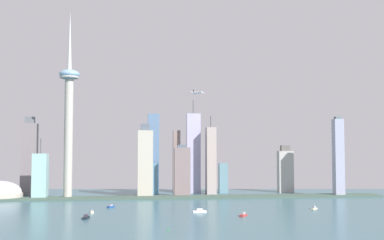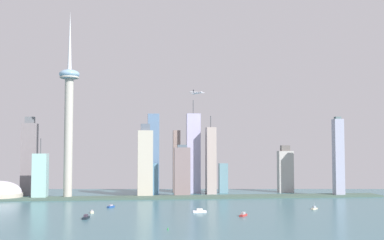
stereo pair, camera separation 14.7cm
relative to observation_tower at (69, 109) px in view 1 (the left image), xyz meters
name	(u,v)px [view 1 (the left image)]	position (x,y,z in m)	size (l,w,h in m)	color
waterfront_pier	(176,197)	(174.62, -15.68, -143.08)	(689.86, 47.34, 2.89)	#42584C
observation_tower	(69,109)	(0.00, 0.00, 0.00)	(32.99, 32.99, 308.37)	#AFAA9F
skyscraper_0	(151,179)	(136.46, 53.21, -117.04)	(25.21, 24.59, 54.98)	#5A8AAB
skyscraper_1	(223,178)	(269.37, 72.87, -117.59)	(15.72, 13.55, 53.87)	slate
skyscraper_2	(177,161)	(185.34, 93.27, -87.17)	(13.17, 13.36, 114.72)	gray
skyscraper_3	(211,161)	(243.26, 52.36, -85.17)	(16.99, 22.60, 139.65)	#AA9992
skyscraper_4	(153,153)	(141.88, 89.30, -72.29)	(20.77, 27.53, 144.48)	slate
skyscraper_5	(145,162)	(125.22, 10.74, -86.99)	(25.20, 25.42, 122.04)	#BAB2A1
skyscraper_6	(338,157)	(452.41, -15.37, -78.28)	(16.10, 15.51, 135.05)	#9C9FB8
skyscraper_7	(285,171)	(385.93, 69.59, -104.33)	(27.56, 16.13, 86.85)	#AFA9A4
skyscraper_8	(40,176)	(-43.42, -0.45, -108.23)	(22.59, 26.34, 96.92)	#96C6C1
skyscraper_9	(29,158)	(-74.78, 68.17, -80.04)	(25.95, 21.50, 136.20)	slate
skyscraper_10	(193,153)	(214.56, 75.98, -72.11)	(24.91, 18.28, 170.16)	#B1A9CF
skyscraper_11	(182,171)	(187.31, 8.01, -102.47)	(26.73, 12.54, 86.96)	slate
boat_0	(86,217)	(51.74, -248.05, -142.74)	(7.65, 17.40, 4.91)	black
boat_1	(111,206)	(75.26, -139.76, -143.03)	(10.29, 12.45, 3.93)	navy
boat_2	(200,211)	(187.86, -206.35, -142.77)	(16.72, 6.64, 4.79)	white
boat_3	(92,212)	(54.48, -195.86, -143.18)	(5.49, 11.37, 3.64)	beige
boat_5	(314,208)	(342.16, -192.05, -142.96)	(11.83, 11.63, 7.97)	beige
boat_6	(243,215)	(234.46, -247.05, -142.79)	(12.29, 15.48, 4.83)	#B12F2C
channel_buoy_0	(168,229)	(138.63, -338.67, -143.13)	(1.15, 1.15, 2.80)	green
airplane	(197,93)	(205.90, -45.54, 24.90)	(26.23, 24.58, 7.60)	white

